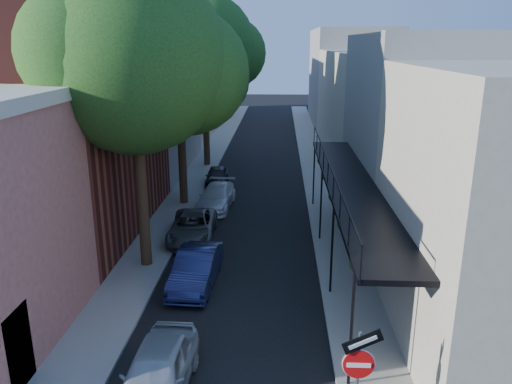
# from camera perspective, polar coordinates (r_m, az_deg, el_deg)

# --- Properties ---
(road_surface) EXTENTS (6.00, 64.00, 0.01)m
(road_surface) POSITION_cam_1_polar(r_m,az_deg,el_deg) (39.02, 0.58, 3.98)
(road_surface) COLOR black
(road_surface) RESTS_ON ground
(sidewalk_left) EXTENTS (2.00, 64.00, 0.12)m
(sidewalk_left) POSITION_cam_1_polar(r_m,az_deg,el_deg) (39.36, -5.26, 4.11)
(sidewalk_left) COLOR gray
(sidewalk_left) RESTS_ON ground
(sidewalk_right) EXTENTS (2.00, 64.00, 0.12)m
(sidewalk_right) POSITION_cam_1_polar(r_m,az_deg,el_deg) (39.07, 6.47, 3.98)
(sidewalk_right) COLOR gray
(sidewalk_right) RESTS_ON ground
(buildings_left) EXTENTS (10.10, 59.10, 12.00)m
(buildings_left) POSITION_cam_1_polar(r_m,az_deg,el_deg) (38.51, -13.69, 10.79)
(buildings_left) COLOR tan
(buildings_left) RESTS_ON ground
(buildings_right) EXTENTS (9.80, 55.00, 10.00)m
(buildings_right) POSITION_cam_1_polar(r_m,az_deg,el_deg) (38.50, 14.28, 9.98)
(buildings_right) COLOR #BBB39A
(buildings_right) RESTS_ON ground
(sign_post) EXTENTS (0.89, 0.17, 2.99)m
(sign_post) POSITION_cam_1_polar(r_m,az_deg,el_deg) (11.26, 11.65, -19.18)
(sign_post) COLOR #595B60
(sign_post) RESTS_ON ground
(oak_near) EXTENTS (7.48, 6.80, 11.42)m
(oak_near) POSITION_cam_1_polar(r_m,az_deg,el_deg) (18.94, -12.33, 14.20)
(oak_near) COLOR #352415
(oak_near) RESTS_ON ground
(oak_mid) EXTENTS (6.60, 6.00, 10.20)m
(oak_mid) POSITION_cam_1_polar(r_m,az_deg,el_deg) (26.76, -7.92, 13.27)
(oak_mid) COLOR #352415
(oak_mid) RESTS_ON ground
(oak_far) EXTENTS (7.70, 7.00, 11.90)m
(oak_far) POSITION_cam_1_polar(r_m,az_deg,el_deg) (35.64, -5.17, 16.10)
(oak_far) COLOR #352415
(oak_far) RESTS_ON ground
(parked_car_a) EXTENTS (1.72, 4.00, 1.35)m
(parked_car_a) POSITION_cam_1_polar(r_m,az_deg,el_deg) (13.47, -11.22, -19.58)
(parked_car_a) COLOR #98A1A8
(parked_car_a) RESTS_ON ground
(parked_car_b) EXTENTS (1.57, 4.04, 1.31)m
(parked_car_b) POSITION_cam_1_polar(r_m,az_deg,el_deg) (18.58, -6.87, -8.67)
(parked_car_b) COLOR #171D47
(parked_car_b) RESTS_ON ground
(parked_car_c) EXTENTS (2.18, 4.38, 1.19)m
(parked_car_c) POSITION_cam_1_polar(r_m,az_deg,el_deg) (22.77, -7.26, -3.97)
(parked_car_c) COLOR #4F5255
(parked_car_c) RESTS_ON ground
(parked_car_d) EXTENTS (1.98, 4.33, 1.23)m
(parked_car_d) POSITION_cam_1_polar(r_m,az_deg,el_deg) (26.95, -4.56, -0.56)
(parked_car_d) COLOR silver
(parked_car_d) RESTS_ON ground
(parked_car_e) EXTENTS (1.52, 3.40, 1.14)m
(parked_car_e) POSITION_cam_1_polar(r_m,az_deg,el_deg) (31.33, -4.51, 1.81)
(parked_car_e) COLOR black
(parked_car_e) RESTS_ON ground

